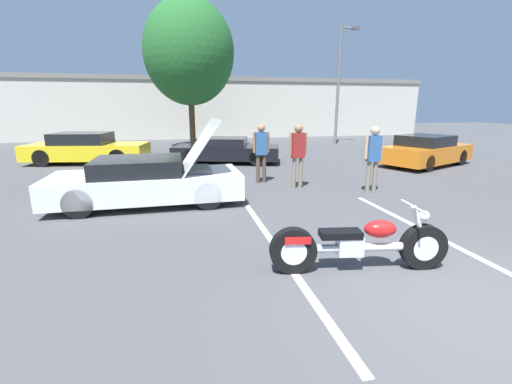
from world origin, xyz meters
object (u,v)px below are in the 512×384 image
light_pole (340,80)px  spectator_by_show_car (298,150)px  parked_car_mid_row (226,150)px  parked_car_left_row (87,149)px  spectator_midground (261,148)px  tree_background (189,52)px  motorcycle (359,244)px  show_car_hood_open (148,181)px  spectator_near_motorcycle (373,153)px  parked_car_right_row (426,151)px

light_pole → spectator_by_show_car: size_ratio=3.72×
light_pole → parked_car_mid_row: bearing=-144.3°
parked_car_left_row → spectator_by_show_car: bearing=-31.8°
parked_car_mid_row → spectator_midground: size_ratio=2.58×
spectator_midground → spectator_by_show_car: bearing=-48.8°
tree_background → spectator_midground: (1.69, -9.37, -4.00)m
motorcycle → show_car_hood_open: (-3.25, 4.35, 0.17)m
light_pole → spectator_by_show_car: 12.62m
spectator_near_motorcycle → spectator_midground: 3.30m
spectator_midground → light_pole: bearing=53.4°
spectator_by_show_car → spectator_near_motorcycle: bearing=-28.0°
light_pole → show_car_hood_open: (-10.41, -11.36, -3.26)m
parked_car_mid_row → parked_car_right_row: 8.15m
parked_car_mid_row → spectator_near_motorcycle: (3.22, -6.04, 0.57)m
light_pole → parked_car_left_row: light_pole is taller
spectator_near_motorcycle → spectator_midground: (-2.67, 1.94, -0.01)m
motorcycle → parked_car_mid_row: parked_car_mid_row is taller
parked_car_mid_row → spectator_near_motorcycle: bearing=-45.4°
light_pole → spectator_near_motorcycle: size_ratio=3.78×
spectator_by_show_car → light_pole: bearing=59.3°
light_pole → parked_car_mid_row: (-7.70, -5.53, -3.30)m
light_pole → spectator_midground: 12.30m
tree_background → show_car_hood_open: size_ratio=1.74×
spectator_midground → parked_car_right_row: bearing=12.8°
parked_car_left_row → spectator_midground: size_ratio=2.76×
parked_car_left_row → spectator_by_show_car: (7.11, -6.25, 0.51)m
light_pole → motorcycle: bearing=-114.5°
spectator_by_show_car → spectator_midground: (-0.85, 0.97, -0.03)m
parked_car_mid_row → spectator_near_motorcycle: 6.87m
tree_background → parked_car_mid_row: size_ratio=1.67×
tree_background → spectator_midground: size_ratio=4.32×
tree_background → spectator_midground: 10.33m
tree_background → spectator_by_show_car: tree_background is taller
spectator_midground → spectator_near_motorcycle: bearing=-36.0°
parked_car_left_row → parked_car_right_row: (13.48, -3.63, -0.03)m
show_car_hood_open → parked_car_right_row: (10.47, 3.38, 0.01)m
show_car_hood_open → parked_car_right_row: show_car_hood_open is taller
light_pole → parked_car_left_row: bearing=-162.0°
parked_car_left_row → parked_car_right_row: bearing=-5.5°
motorcycle → spectator_by_show_car: bearing=89.0°
parked_car_left_row → spectator_midground: spectator_midground is taller
spectator_near_motorcycle → parked_car_right_row: bearing=38.3°
motorcycle → spectator_near_motorcycle: (2.67, 4.14, 0.70)m
light_pole → spectator_by_show_car: bearing=-120.7°
parked_car_right_row → spectator_near_motorcycle: size_ratio=2.45×
light_pole → parked_car_right_row: size_ratio=1.54×
tree_background → spectator_near_motorcycle: 12.77m
spectator_near_motorcycle → spectator_midground: size_ratio=1.01×
tree_background → spectator_by_show_car: bearing=-76.2°
light_pole → spectator_by_show_car: (-6.30, -10.60, -2.71)m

